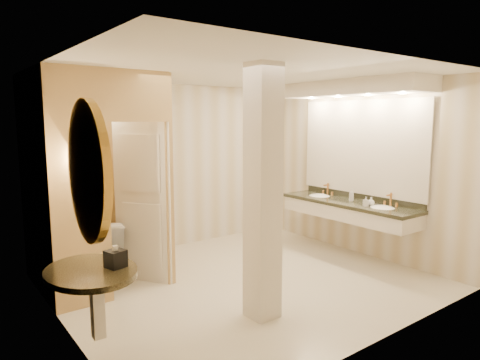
# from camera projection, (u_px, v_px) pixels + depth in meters

# --- Properties ---
(floor) EXTENTS (4.50, 4.50, 0.00)m
(floor) POSITION_uv_depth(u_px,v_px,m) (244.00, 281.00, 5.66)
(floor) COLOR beige
(floor) RESTS_ON ground
(ceiling) EXTENTS (4.50, 4.50, 0.00)m
(ceiling) POSITION_uv_depth(u_px,v_px,m) (245.00, 73.00, 5.28)
(ceiling) COLOR silver
(ceiling) RESTS_ON wall_back
(wall_back) EXTENTS (4.50, 0.02, 2.70)m
(wall_back) POSITION_uv_depth(u_px,v_px,m) (171.00, 167.00, 7.05)
(wall_back) COLOR beige
(wall_back) RESTS_ON floor
(wall_front) EXTENTS (4.50, 0.02, 2.70)m
(wall_front) POSITION_uv_depth(u_px,v_px,m) (378.00, 205.00, 3.89)
(wall_front) COLOR beige
(wall_front) RESTS_ON floor
(wall_left) EXTENTS (0.02, 4.00, 2.70)m
(wall_left) POSITION_uv_depth(u_px,v_px,m) (60.00, 200.00, 4.13)
(wall_left) COLOR beige
(wall_left) RESTS_ON floor
(wall_right) EXTENTS (0.02, 4.00, 2.70)m
(wall_right) POSITION_uv_depth(u_px,v_px,m) (356.00, 169.00, 6.82)
(wall_right) COLOR beige
(wall_right) RESTS_ON floor
(toilet_closet) EXTENTS (1.50, 1.55, 2.70)m
(toilet_closet) POSITION_uv_depth(u_px,v_px,m) (130.00, 177.00, 5.55)
(toilet_closet) COLOR #DAB772
(toilet_closet) RESTS_ON floor
(wall_sconce) EXTENTS (0.14, 0.14, 0.42)m
(wall_sconce) POSITION_uv_depth(u_px,v_px,m) (79.00, 156.00, 4.61)
(wall_sconce) COLOR #BE7E3D
(wall_sconce) RESTS_ON toilet_closet
(vanity) EXTENTS (0.75, 2.42, 2.09)m
(vanity) POSITION_uv_depth(u_px,v_px,m) (352.00, 153.00, 6.52)
(vanity) COLOR silver
(vanity) RESTS_ON floor
(console_shelf) EXTENTS (0.92, 0.92, 1.91)m
(console_shelf) POSITION_uv_depth(u_px,v_px,m) (90.00, 215.00, 3.55)
(console_shelf) COLOR black
(console_shelf) RESTS_ON floor
(pillar) EXTENTS (0.30, 0.30, 2.70)m
(pillar) POSITION_uv_depth(u_px,v_px,m) (263.00, 194.00, 4.49)
(pillar) COLOR silver
(pillar) RESTS_ON floor
(tissue_box) EXTENTS (0.18, 0.18, 0.15)m
(tissue_box) POSITION_uv_depth(u_px,v_px,m) (116.00, 259.00, 3.64)
(tissue_box) COLOR black
(tissue_box) RESTS_ON console_shelf
(toilet) EXTENTS (0.67, 0.89, 0.81)m
(toilet) POSITION_uv_depth(u_px,v_px,m) (106.00, 248.00, 5.76)
(toilet) COLOR white
(toilet) RESTS_ON floor
(soap_bottle_a) EXTENTS (0.09, 0.09, 0.14)m
(soap_bottle_a) POSITION_uv_depth(u_px,v_px,m) (366.00, 201.00, 6.21)
(soap_bottle_a) COLOR beige
(soap_bottle_a) RESTS_ON vanity
(soap_bottle_b) EXTENTS (0.12, 0.12, 0.13)m
(soap_bottle_b) POSITION_uv_depth(u_px,v_px,m) (371.00, 201.00, 6.26)
(soap_bottle_b) COLOR silver
(soap_bottle_b) RESTS_ON vanity
(soap_bottle_c) EXTENTS (0.09, 0.09, 0.20)m
(soap_bottle_c) POSITION_uv_depth(u_px,v_px,m) (351.00, 195.00, 6.59)
(soap_bottle_c) COLOR #C6B28C
(soap_bottle_c) RESTS_ON vanity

